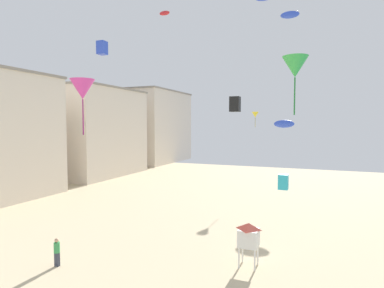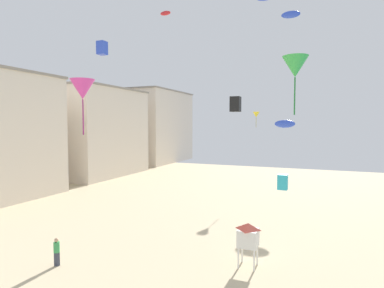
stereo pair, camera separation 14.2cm
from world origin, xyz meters
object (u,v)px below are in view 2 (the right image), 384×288
(kite_cyan_box, at_px, (283,182))
(kite_black_box, at_px, (235,104))
(kite_red_parafoil, at_px, (165,13))
(kite_green_delta, at_px, (295,67))
(lifeguard_stand, at_px, (248,235))
(kite_blue_parafoil, at_px, (285,124))
(kite_yellow_delta, at_px, (256,115))
(kite_blue_parafoil_2, at_px, (291,15))
(kite_magenta_delta, at_px, (83,89))
(kite_blue_box, at_px, (102,48))
(kite_flyer, at_px, (57,250))

(kite_cyan_box, xyz_separation_m, kite_black_box, (-5.78, 11.78, 4.97))
(kite_red_parafoil, relative_size, kite_green_delta, 0.38)
(lifeguard_stand, relative_size, kite_cyan_box, 3.17)
(lifeguard_stand, distance_m, kite_blue_parafoil, 19.69)
(kite_yellow_delta, bearing_deg, kite_cyan_box, -75.31)
(kite_blue_parafoil_2, bearing_deg, kite_magenta_delta, -116.48)
(kite_blue_parafoil, bearing_deg, lifeguard_stand, -89.35)
(lifeguard_stand, relative_size, kite_yellow_delta, 1.27)
(kite_magenta_delta, bearing_deg, kite_blue_box, 28.60)
(kite_blue_parafoil, distance_m, kite_red_parafoil, 21.97)
(kite_cyan_box, bearing_deg, kite_blue_box, 178.73)
(kite_red_parafoil, bearing_deg, kite_black_box, -38.61)
(lifeguard_stand, distance_m, kite_magenta_delta, 14.15)
(kite_green_delta, xyz_separation_m, kite_magenta_delta, (-13.08, -6.03, -1.59))
(kite_green_delta, bearing_deg, kite_yellow_delta, 109.01)
(kite_black_box, bearing_deg, kite_blue_parafoil, 63.13)
(kite_blue_parafoil, height_order, kite_red_parafoil, kite_red_parafoil)
(kite_cyan_box, distance_m, kite_green_delta, 9.01)
(kite_blue_parafoil, bearing_deg, kite_black_box, -116.87)
(kite_cyan_box, bearing_deg, kite_blue_parafoil_2, 95.22)
(kite_magenta_delta, bearing_deg, kite_green_delta, 24.77)
(kite_red_parafoil, bearing_deg, kite_flyer, -76.81)
(kite_blue_parafoil_2, bearing_deg, lifeguard_stand, -89.79)
(kite_blue_parafoil, bearing_deg, kite_red_parafoil, 170.55)
(kite_black_box, xyz_separation_m, kite_green_delta, (5.81, -6.11, 2.03))
(kite_cyan_box, height_order, kite_red_parafoil, kite_red_parafoil)
(kite_blue_parafoil_2, distance_m, kite_blue_box, 24.89)
(kite_magenta_delta, bearing_deg, kite_flyer, -75.68)
(kite_magenta_delta, bearing_deg, kite_yellow_delta, 74.59)
(kite_cyan_box, distance_m, kite_yellow_delta, 25.26)
(kite_blue_parafoil_2, height_order, kite_red_parafoil, kite_red_parafoil)
(kite_blue_parafoil, relative_size, kite_yellow_delta, 1.10)
(kite_blue_parafoil_2, xyz_separation_m, kite_magenta_delta, (-11.05, -22.18, -10.35))
(kite_cyan_box, relative_size, kite_yellow_delta, 0.40)
(kite_blue_parafoil, height_order, kite_cyan_box, kite_blue_parafoil)
(kite_blue_parafoil_2, height_order, kite_blue_box, kite_blue_parafoil_2)
(kite_blue_parafoil_2, bearing_deg, kite_cyan_box, -84.78)
(kite_black_box, height_order, kite_red_parafoil, kite_red_parafoil)
(kite_black_box, distance_m, kite_magenta_delta, 14.16)
(kite_blue_parafoil, distance_m, kite_yellow_delta, 6.70)
(kite_cyan_box, height_order, kite_blue_box, kite_blue_box)
(kite_flyer, distance_m, kite_black_box, 19.17)
(kite_blue_parafoil, xyz_separation_m, kite_cyan_box, (2.13, -18.98, -3.16))
(kite_flyer, height_order, kite_blue_parafoil_2, kite_blue_parafoil_2)
(kite_flyer, height_order, kite_magenta_delta, kite_magenta_delta)
(kite_red_parafoil, distance_m, kite_magenta_delta, 25.85)
(lifeguard_stand, bearing_deg, kite_red_parafoil, 126.65)
(kite_cyan_box, xyz_separation_m, kite_magenta_delta, (-13.04, -0.37, 5.42))
(kite_blue_box, relative_size, kite_magenta_delta, 0.24)
(kite_blue_parafoil_2, bearing_deg, kite_blue_parafoil, -92.65)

